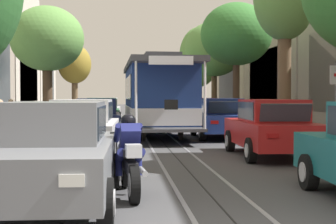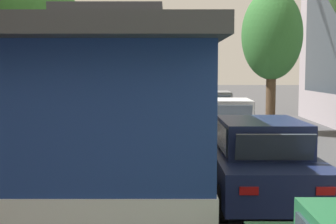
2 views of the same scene
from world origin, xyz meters
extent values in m
cube|color=#2D3842|center=(-7.67, 2.51, 4.51)|extent=(0.04, 6.32, 6.02)
cube|color=slate|center=(-2.54, 2.86, 0.65)|extent=(1.89, 4.34, 0.66)
cube|color=slate|center=(-2.54, 3.01, 1.28)|extent=(1.52, 2.09, 0.60)
cube|color=#2D3842|center=(-2.55, 2.17, 1.26)|extent=(1.34, 0.25, 0.47)
cube|color=#2D3842|center=(-2.51, 4.19, 1.26)|extent=(1.30, 0.23, 0.45)
cube|color=#2D3842|center=(-1.79, 2.99, 1.28)|extent=(0.07, 1.81, 0.47)
cube|color=#2D3842|center=(-3.28, 3.02, 1.28)|extent=(0.07, 1.81, 0.47)
cube|color=white|center=(-2.03, 0.69, 0.75)|extent=(0.28, 0.05, 0.14)
cube|color=#B21414|center=(-1.94, 5.01, 0.75)|extent=(0.28, 0.05, 0.12)
cube|color=white|center=(-3.14, 0.71, 0.75)|extent=(0.28, 0.05, 0.14)
cube|color=#B21414|center=(-3.05, 5.03, 0.75)|extent=(0.28, 0.05, 0.12)
cylinder|color=black|center=(-1.69, 1.51, 0.32)|extent=(0.21, 0.64, 0.64)
cylinder|color=silver|center=(-1.58, 1.51, 0.32)|extent=(0.03, 0.35, 0.35)
cylinder|color=black|center=(-3.45, 1.54, 0.32)|extent=(0.21, 0.64, 0.64)
cylinder|color=silver|center=(-3.56, 1.55, 0.32)|extent=(0.03, 0.35, 0.35)
cylinder|color=black|center=(-1.63, 4.17, 0.32)|extent=(0.21, 0.64, 0.64)
cylinder|color=silver|center=(-1.52, 4.17, 0.32)|extent=(0.03, 0.35, 0.35)
cylinder|color=black|center=(-3.39, 4.21, 0.32)|extent=(0.21, 0.64, 0.64)
cylinder|color=silver|center=(-3.50, 4.21, 0.32)|extent=(0.03, 0.35, 0.35)
cube|color=silver|center=(-2.53, 8.83, 0.65)|extent=(1.93, 4.35, 0.66)
cube|color=silver|center=(-2.53, 8.98, 1.28)|extent=(1.54, 2.11, 0.60)
cube|color=#2D3842|center=(-2.56, 8.14, 1.26)|extent=(1.34, 0.26, 0.47)
cube|color=#2D3842|center=(-2.49, 10.16, 1.26)|extent=(1.30, 0.24, 0.45)
cube|color=#2D3842|center=(-1.78, 8.96, 1.28)|extent=(0.09, 1.81, 0.47)
cube|color=#2D3842|center=(-3.28, 9.00, 1.28)|extent=(0.09, 1.81, 0.47)
cube|color=white|center=(-2.04, 6.66, 0.75)|extent=(0.28, 0.05, 0.14)
cube|color=#B21414|center=(-1.91, 10.97, 0.75)|extent=(0.28, 0.05, 0.12)
cube|color=white|center=(-3.16, 6.69, 0.75)|extent=(0.28, 0.05, 0.14)
cube|color=#B21414|center=(-3.03, 11.01, 0.75)|extent=(0.28, 0.05, 0.12)
cylinder|color=black|center=(-1.70, 7.47, 0.32)|extent=(0.22, 0.65, 0.64)
cylinder|color=silver|center=(-1.59, 7.47, 0.32)|extent=(0.03, 0.35, 0.35)
cylinder|color=black|center=(-3.46, 7.53, 0.32)|extent=(0.22, 0.65, 0.64)
cylinder|color=silver|center=(-3.57, 7.53, 0.32)|extent=(0.03, 0.35, 0.35)
cylinder|color=black|center=(-1.61, 10.14, 0.32)|extent=(0.22, 0.65, 0.64)
cylinder|color=silver|center=(-1.50, 10.13, 0.32)|extent=(0.03, 0.35, 0.35)
cylinder|color=black|center=(-3.37, 10.19, 0.32)|extent=(0.22, 0.65, 0.64)
cylinder|color=silver|center=(-3.48, 10.19, 0.32)|extent=(0.03, 0.35, 0.35)
cube|color=#19234C|center=(-2.46, 15.30, 0.65)|extent=(1.88, 4.33, 0.66)
cube|color=#19234C|center=(-2.46, 15.45, 1.28)|extent=(1.51, 2.09, 0.60)
cube|color=#2D3842|center=(-2.45, 14.61, 1.26)|extent=(1.34, 0.25, 0.47)
cube|color=#2D3842|center=(-2.48, 16.63, 1.26)|extent=(1.30, 0.22, 0.45)
cube|color=#2D3842|center=(-1.71, 15.46, 1.28)|extent=(0.06, 1.81, 0.47)
cube|color=#2D3842|center=(-3.21, 15.43, 1.28)|extent=(0.06, 1.81, 0.47)
cube|color=white|center=(-1.86, 13.15, 0.75)|extent=(0.28, 0.05, 0.14)
cube|color=#B21414|center=(-1.94, 17.47, 0.75)|extent=(0.28, 0.05, 0.12)
cube|color=white|center=(-2.98, 13.13, 0.75)|extent=(0.28, 0.05, 0.14)
cube|color=#B21414|center=(-3.05, 17.45, 0.75)|extent=(0.28, 0.05, 0.12)
cylinder|color=black|center=(-1.55, 13.98, 0.32)|extent=(0.21, 0.64, 0.64)
cylinder|color=silver|center=(-1.44, 13.98, 0.32)|extent=(0.03, 0.35, 0.35)
cylinder|color=black|center=(-3.31, 13.95, 0.32)|extent=(0.21, 0.64, 0.64)
cylinder|color=silver|center=(-3.42, 13.95, 0.32)|extent=(0.03, 0.35, 0.35)
cylinder|color=black|center=(-1.60, 16.65, 0.32)|extent=(0.21, 0.64, 0.64)
cylinder|color=silver|center=(-1.49, 16.65, 0.32)|extent=(0.03, 0.35, 0.35)
cylinder|color=black|center=(-3.36, 16.61, 0.32)|extent=(0.21, 0.64, 0.64)
cylinder|color=silver|center=(-3.47, 16.61, 0.32)|extent=(0.03, 0.35, 0.35)
cube|color=#196B70|center=(2.64, 2.40, 0.65)|extent=(1.99, 4.38, 0.66)
cube|color=#196B70|center=(2.64, 2.25, 1.28)|extent=(1.57, 2.13, 0.60)
cube|color=#2D3842|center=(2.67, 3.08, 1.26)|extent=(1.34, 0.28, 0.47)
cube|color=#2D3842|center=(2.59, 1.06, 1.26)|extent=(1.30, 0.25, 0.45)
cube|color=#2D3842|center=(1.89, 2.28, 1.28)|extent=(0.11, 1.81, 0.47)
cube|color=#2D3842|center=(3.38, 2.21, 1.28)|extent=(0.11, 1.81, 0.47)
cube|color=white|center=(2.18, 4.58, 0.75)|extent=(0.28, 0.05, 0.14)
cube|color=#B21414|center=(1.99, 0.26, 0.75)|extent=(0.28, 0.05, 0.12)
cube|color=white|center=(3.30, 4.53, 0.75)|extent=(0.28, 0.05, 0.14)
cube|color=#B21414|center=(3.11, 0.21, 0.75)|extent=(0.28, 0.05, 0.12)
cylinder|color=black|center=(1.82, 3.77, 0.32)|extent=(0.23, 0.65, 0.64)
cylinder|color=silver|center=(1.71, 3.77, 0.32)|extent=(0.04, 0.35, 0.35)
cylinder|color=black|center=(3.58, 3.69, 0.32)|extent=(0.23, 0.65, 0.64)
cylinder|color=silver|center=(3.69, 3.68, 0.32)|extent=(0.04, 0.35, 0.35)
cylinder|color=black|center=(1.71, 1.10, 0.32)|extent=(0.23, 0.65, 0.64)
cylinder|color=silver|center=(1.60, 1.11, 0.32)|extent=(0.04, 0.35, 0.35)
cylinder|color=black|center=(3.46, 1.03, 0.32)|extent=(0.23, 0.65, 0.64)
cylinder|color=silver|center=(3.57, 1.02, 0.32)|extent=(0.04, 0.35, 0.35)
cube|color=red|center=(2.63, 8.63, 0.65)|extent=(1.90, 4.34, 0.66)
cube|color=red|center=(2.62, 8.48, 1.28)|extent=(1.53, 2.10, 0.60)
cube|color=#2D3842|center=(2.64, 9.32, 1.26)|extent=(1.34, 0.25, 0.47)
cube|color=#2D3842|center=(2.59, 7.30, 1.26)|extent=(1.30, 0.23, 0.45)
cube|color=#2D3842|center=(1.88, 8.50, 1.28)|extent=(0.07, 1.81, 0.47)
cube|color=#2D3842|center=(3.37, 8.46, 1.28)|extent=(0.07, 1.81, 0.47)
cube|color=white|center=(2.12, 10.80, 0.75)|extent=(0.28, 0.05, 0.14)
cube|color=#B21414|center=(2.02, 6.49, 0.75)|extent=(0.28, 0.05, 0.12)
cube|color=white|center=(3.24, 10.78, 0.75)|extent=(0.28, 0.05, 0.14)
cube|color=#B21414|center=(3.13, 6.46, 0.75)|extent=(0.28, 0.05, 0.12)
cylinder|color=black|center=(1.78, 9.99, 0.32)|extent=(0.22, 0.64, 0.64)
cylinder|color=silver|center=(1.67, 9.99, 0.32)|extent=(0.03, 0.35, 0.35)
cylinder|color=black|center=(3.54, 9.94, 0.32)|extent=(0.22, 0.64, 0.64)
cylinder|color=silver|center=(3.65, 9.94, 0.32)|extent=(0.03, 0.35, 0.35)
cylinder|color=black|center=(1.72, 7.32, 0.32)|extent=(0.22, 0.64, 0.64)
cylinder|color=silver|center=(1.61, 7.32, 0.32)|extent=(0.03, 0.35, 0.35)
cylinder|color=black|center=(3.47, 7.28, 0.32)|extent=(0.22, 0.64, 0.64)
cylinder|color=silver|center=(3.58, 7.27, 0.32)|extent=(0.03, 0.35, 0.35)
cube|color=#233D93|center=(2.39, 14.69, 0.65)|extent=(1.90, 4.34, 0.66)
cube|color=#233D93|center=(2.39, 14.54, 1.28)|extent=(1.52, 2.10, 0.60)
cube|color=#2D3842|center=(2.41, 15.37, 1.26)|extent=(1.34, 0.25, 0.47)
cube|color=#2D3842|center=(2.36, 13.35, 1.26)|extent=(1.30, 0.23, 0.45)
cube|color=#2D3842|center=(1.64, 14.55, 1.28)|extent=(0.07, 1.81, 0.47)
cube|color=white|center=(1.88, 16.86, 0.75)|extent=(0.28, 0.05, 0.14)
cube|color=#B21414|center=(1.79, 12.54, 0.75)|extent=(0.28, 0.05, 0.12)
cube|color=#B21414|center=(2.90, 12.51, 0.75)|extent=(0.28, 0.05, 0.12)
cylinder|color=black|center=(1.54, 16.04, 0.32)|extent=(0.21, 0.64, 0.64)
cylinder|color=silver|center=(1.43, 16.04, 0.32)|extent=(0.03, 0.35, 0.35)
cylinder|color=black|center=(1.48, 13.37, 0.32)|extent=(0.21, 0.64, 0.64)
cylinder|color=silver|center=(1.37, 13.38, 0.32)|extent=(0.03, 0.35, 0.35)
cylinder|color=black|center=(3.24, 13.33, 0.32)|extent=(0.21, 0.64, 0.64)
cylinder|color=#4C3826|center=(-4.63, 5.48, 1.53)|extent=(0.39, 0.39, 3.05)
ellipsoid|color=#2D662D|center=(-4.63, 5.48, 3.94)|extent=(2.41, 2.40, 3.57)
cylinder|color=#4C3826|center=(4.46, 6.66, 1.76)|extent=(0.33, 0.33, 3.51)
ellipsoid|color=#387A33|center=(4.46, 6.66, 4.37)|extent=(3.34, 3.27, 3.43)
cube|color=navy|center=(0.00, 15.97, 1.65)|extent=(2.56, 7.55, 2.30)
cube|color=white|center=(0.00, 15.97, 0.95)|extent=(2.60, 7.59, 0.60)
cube|color=#3D3D42|center=(0.09, 11.67, 0.55)|extent=(2.42, 1.15, 0.10)
cylinder|color=white|center=(1.22, 11.24, 1.65)|extent=(0.08, 0.08, 2.30)
cylinder|color=white|center=(-1.02, 11.20, 1.65)|extent=(0.08, 0.08, 2.30)
cube|color=#3D3D42|center=(0.01, 15.67, 2.90)|extent=(2.75, 9.15, 0.20)
cube|color=#3D3D42|center=(0.00, 15.97, 3.14)|extent=(1.44, 5.65, 0.28)
cube|color=#2D3842|center=(1.22, 16.00, 2.00)|extent=(0.17, 6.37, 0.90)
cube|color=#2D3842|center=(-1.22, 15.94, 2.00)|extent=(0.17, 6.37, 0.90)
cube|color=white|center=(0.10, 11.14, 2.82)|extent=(1.44, 0.09, 0.28)
cube|color=black|center=(0.10, 11.10, 1.40)|extent=(0.44, 0.04, 0.32)
cylinder|color=#332D28|center=(0.74, 13.92, 0.35)|extent=(0.13, 0.70, 0.70)
cylinder|color=#332D28|center=(-0.66, 13.89, 0.35)|extent=(0.13, 0.70, 0.70)
cylinder|color=black|center=(-1.30, 2.88, 0.30)|extent=(0.20, 0.61, 0.60)
cylinder|color=black|center=(-1.43, 4.27, 0.30)|extent=(0.16, 0.58, 0.57)
cylinder|color=silver|center=(-1.30, 2.88, 0.30)|extent=(0.19, 0.37, 0.36)
cylinder|color=silver|center=(-1.43, 4.27, 0.30)|extent=(0.16, 0.34, 0.33)
cube|color=#2D2D33|center=(-1.36, 3.51, 0.52)|extent=(0.27, 1.19, 0.20)
ellipsoid|color=white|center=(-1.38, 3.72, 0.78)|extent=(0.41, 0.59, 0.28)
cube|color=white|center=(-1.42, 4.16, 0.85)|extent=(0.36, 0.44, 0.47)
cube|color=#2D3842|center=(-1.43, 4.30, 1.08)|extent=(0.25, 0.17, 0.23)
sphere|color=white|center=(-1.43, 4.30, 0.82)|extent=(0.14, 0.14, 0.14)
cube|color=black|center=(-1.33, 3.27, 0.76)|extent=(0.33, 0.54, 0.12)
cube|color=white|center=(-1.30, 2.95, 0.82)|extent=(0.26, 0.30, 0.20)
cylinder|color=silver|center=(-1.15, 3.06, 0.48)|extent=(0.14, 0.56, 0.09)
cylinder|color=silver|center=(-1.51, 4.21, 0.60)|extent=(0.06, 0.23, 0.58)
cylinder|color=silver|center=(-1.33, 4.23, 0.60)|extent=(0.06, 0.23, 0.58)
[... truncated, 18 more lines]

